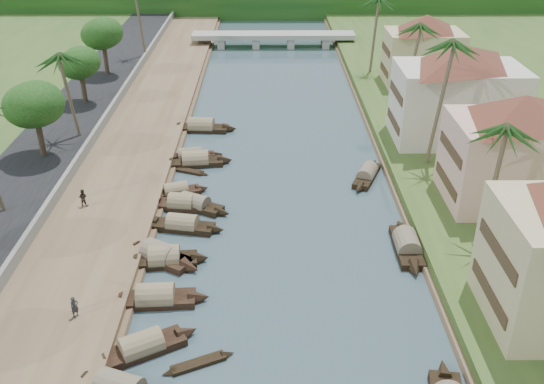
{
  "coord_description": "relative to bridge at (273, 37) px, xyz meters",
  "views": [
    {
      "loc": [
        -1.24,
        -33.09,
        27.01
      ],
      "look_at": [
        -0.79,
        14.12,
        2.0
      ],
      "focal_mm": 40.0,
      "sensor_mm": 36.0,
      "label": 1
    }
  ],
  "objects": [
    {
      "name": "tree_3",
      "position": [
        -24.0,
        -48.51,
        5.06
      ],
      "size": [
        5.37,
        5.37,
        7.67
      ],
      "color": "#443427",
      "rests_on": "ground"
    },
    {
      "name": "sampan_13",
      "position": [
        -8.92,
        -38.54,
        -1.3
      ],
      "size": [
        8.68,
        2.46,
        2.33
      ],
      "rotation": [
        0.0,
        0.0,
        -0.08
      ],
      "color": "black",
      "rests_on": "ground"
    },
    {
      "name": "canoe_1",
      "position": [
        -5.52,
        -76.95,
        -1.62
      ],
      "size": [
        4.65,
        2.67,
        0.77
      ],
      "rotation": [
        0.0,
        0.0,
        0.43
      ],
      "color": "black",
      "rests_on": "ground"
    },
    {
      "name": "sampan_10",
      "position": [
        -9.79,
        -54.76,
        -1.32
      ],
      "size": [
        6.49,
        3.32,
        1.82
      ],
      "rotation": [
        0.0,
        0.0,
        0.32
      ],
      "color": "black",
      "rests_on": "ground"
    },
    {
      "name": "bridge",
      "position": [
        0.0,
        0.0,
        0.0
      ],
      "size": [
        28.0,
        4.0,
        2.4
      ],
      "color": "#9A9A90",
      "rests_on": "ground"
    },
    {
      "name": "palm_6",
      "position": [
        -22.0,
        -43.22,
        8.38
      ],
      "size": [
        3.2,
        3.2,
        10.45
      ],
      "color": "brown",
      "rests_on": "ground"
    },
    {
      "name": "sampan_5",
      "position": [
        -9.2,
        -65.97,
        -1.31
      ],
      "size": [
        7.15,
        2.36,
        2.25
      ],
      "rotation": [
        0.0,
        0.0,
        0.09
      ],
      "color": "black",
      "rests_on": "ground"
    },
    {
      "name": "sampan_2",
      "position": [
        -9.2,
        -75.83,
        -1.31
      ],
      "size": [
        7.54,
        5.15,
        2.07
      ],
      "rotation": [
        0.0,
        0.0,
        0.51
      ],
      "color": "black",
      "rests_on": "ground"
    },
    {
      "name": "canoe_2",
      "position": [
        -9.51,
        -49.6,
        -1.62
      ],
      "size": [
        5.17,
        2.74,
        0.77
      ],
      "rotation": [
        0.0,
        0.0,
        -0.39
      ],
      "color": "black",
      "rests_on": "ground"
    },
    {
      "name": "tree_4",
      "position": [
        -24.0,
        -32.29,
        4.59
      ],
      "size": [
        4.55,
        4.55,
        6.88
      ],
      "color": "#443427",
      "rests_on": "ground"
    },
    {
      "name": "palm_2",
      "position": [
        15.0,
        -50.28,
        11.28
      ],
      "size": [
        3.2,
        3.2,
        13.67
      ],
      "color": "brown",
      "rests_on": "ground"
    },
    {
      "name": "sampan_6",
      "position": [
        -9.64,
        -65.48,
        -1.3
      ],
      "size": [
        7.46,
        5.41,
        2.28
      ],
      "rotation": [
        0.0,
        0.0,
        -0.54
      ],
      "color": "black",
      "rests_on": "ground"
    },
    {
      "name": "sampan_15",
      "position": [
        10.01,
        -64.21,
        -1.31
      ],
      "size": [
        2.03,
        8.33,
        2.22
      ],
      "rotation": [
        0.0,
        0.0,
        1.56
      ],
      "color": "black",
      "rests_on": "ground"
    },
    {
      "name": "ground",
      "position": [
        -0.0,
        -72.0,
        -1.72
      ],
      "size": [
        220.0,
        220.0,
        0.0
      ],
      "primitive_type": "plane",
      "color": "#3A4F57",
      "rests_on": "ground"
    },
    {
      "name": "palm_7",
      "position": [
        14.0,
        -18.89,
        9.52
      ],
      "size": [
        3.2,
        3.2,
        11.84
      ],
      "color": "brown",
      "rests_on": "ground"
    },
    {
      "name": "tree_6",
      "position": [
        24.0,
        -40.52,
        4.38
      ],
      "size": [
        4.77,
        4.77,
        6.94
      ],
      "color": "#443427",
      "rests_on": "ground"
    },
    {
      "name": "building_far",
      "position": [
        18.99,
        -44.0,
        4.66
      ],
      "size": [
        15.59,
        15.59,
        10.2
      ],
      "color": "silver",
      "rests_on": "right_bank"
    },
    {
      "name": "sampan_12",
      "position": [
        -9.38,
        -46.63,
        -1.32
      ],
      "size": [
        7.4,
        2.56,
        1.8
      ],
      "rotation": [
        0.0,
        0.0,
        0.18
      ],
      "color": "black",
      "rests_on": "ground"
    },
    {
      "name": "building_distant",
      "position": [
        19.99,
        -24.0,
        4.16
      ],
      "size": [
        12.62,
        12.62,
        9.2
      ],
      "color": "#C4BB83",
      "rests_on": "right_bank"
    },
    {
      "name": "sampan_4",
      "position": [
        -9.11,
        -70.81,
        -1.31
      ],
      "size": [
        7.82,
        2.17,
        2.2
      ],
      "rotation": [
        0.0,
        0.0,
        0.05
      ],
      "color": "black",
      "rests_on": "ground"
    },
    {
      "name": "palm_1",
      "position": [
        16.0,
        -64.18,
        8.63
      ],
      "size": [
        3.2,
        3.2,
        10.92
      ],
      "color": "brown",
      "rests_on": "ground"
    },
    {
      "name": "retaining_wall",
      "position": [
        -20.2,
        -52.0,
        -0.37
      ],
      "size": [
        0.4,
        180.0,
        1.1
      ],
      "primitive_type": "cube",
      "color": "gray",
      "rests_on": "left_bank"
    },
    {
      "name": "person_far",
      "position": [
        -17.48,
        -58.03,
        -0.12
      ],
      "size": [
        0.83,
        0.67,
        1.61
      ],
      "primitive_type": "imported",
      "rotation": [
        0.0,
        0.0,
        3.06
      ],
      "color": "#2E2520",
      "rests_on": "left_bank"
    },
    {
      "name": "tree_5",
      "position": [
        -24.0,
        -20.32,
        5.36
      ],
      "size": [
        5.14,
        5.14,
        7.88
      ],
      "color": "#443427",
      "rests_on": "ground"
    },
    {
      "name": "sampan_11",
      "position": [
        -8.65,
        -48.01,
        -1.3
      ],
      "size": [
        8.06,
        2.68,
        2.27
      ],
      "rotation": [
        0.0,
        0.0,
        0.12
      ],
      "color": "black",
      "rests_on": "ground"
    },
    {
      "name": "sampan_9",
      "position": [
        -7.77,
        -57.16,
        -1.31
      ],
      "size": [
        7.31,
        4.81,
        1.94
      ],
      "rotation": [
        0.0,
        0.0,
        -0.49
      ],
      "color": "black",
      "rests_on": "ground"
    },
    {
      "name": "right_bank",
      "position": [
        19.0,
        -52.0,
        -1.12
      ],
      "size": [
        16.0,
        180.0,
        1.2
      ],
      "primitive_type": "cube",
      "color": "#355120",
      "rests_on": "ground"
    },
    {
      "name": "sampan_16",
      "position": [
        8.7,
        -51.3,
        -1.31
      ],
      "size": [
        4.29,
        7.75,
        1.94
      ],
      "rotation": [
        0.0,
        0.0,
        1.18
      ],
      "color": "black",
      "rests_on": "ground"
    },
    {
      "name": "sampan_8",
      "position": [
        -8.97,
        -57.16,
        -1.31
      ],
      "size": [
        6.72,
        2.4,
        2.07
      ],
      "rotation": [
        0.0,
        0.0,
        -0.13
      ],
      "color": "black",
      "rests_on": "ground"
    },
    {
      "name": "road",
      "position": [
        -24.5,
        -52.0,
        -1.02
      ],
      "size": [
        8.0,
        180.0,
        1.4
      ],
      "primitive_type": "cube",
      "color": "black",
      "rests_on": "ground"
    },
    {
      "name": "sampan_7",
      "position": [
        -8.42,
        -60.87,
        -1.31
      ],
      "size": [
        7.61,
        2.91,
        2.02
      ],
      "rotation": [
        0.0,
        0.0,
        -0.19
      ],
      "color": "black",
      "rests_on": "ground"
    },
    {
      "name": "palm_3",
      "position": [
        16.0,
        -33.71,
        9.22
      ],
      "size": [
        3.2,
        3.2,
        11.51
      ],
      "color": "brown",
      "rests_on": "ground"
    },
    {
      "name": "building_mid",
      "position": [
        19.99,
        -58.0,
        4.41
      ],
      "size": [
        14.11,
        14.11,
        9.7
      ],
      "color": "beige",
      "rests_on": "right_bank"
    },
    {
      "name": "person_near",
      "position": [
        -14.0,
        -73.17,
        -0.15
      ],
      "size": [
        0.65,
        0.66,
        1.54
      ],
      "primitive_type": "imported",
      "rotation": [
        0.0,
        0.0,
        0.84
      ],
      "color": "#27282F",
      "rests_on": "left_bank"
    },
    {
      "name": "left_bank",
      "position": [
        -16.0,
        -52.0,
        -1.32
      ],
      "size": [
        10.0,
        180.0,
        0.8
      ],
      "primitive_type": "cube",
      "color": "brown",
      "rests_on": "ground"
    }
  ]
}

